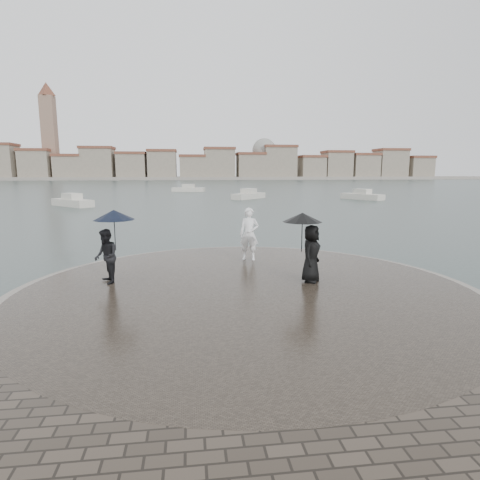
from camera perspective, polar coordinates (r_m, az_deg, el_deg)
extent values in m
plane|color=#2B3835|center=(7.67, 4.69, -16.94)|extent=(400.00, 400.00, 0.00)
cylinder|color=gray|center=(10.81, 0.87, -7.92)|extent=(12.50, 12.50, 0.32)
cylinder|color=#2D261E|center=(10.81, 0.87, -7.81)|extent=(11.90, 11.90, 0.36)
imported|color=white|center=(13.99, 1.32, 0.85)|extent=(0.76, 0.60, 1.83)
imported|color=black|center=(11.68, -18.52, -2.23)|extent=(0.81, 0.90, 1.52)
cylinder|color=black|center=(11.62, -17.37, 0.74)|extent=(0.02, 0.02, 0.90)
cone|color=black|center=(11.55, -17.51, 3.43)|extent=(1.13, 1.13, 0.28)
imported|color=black|center=(11.39, 10.08, -1.91)|extent=(0.87, 0.94, 1.62)
cylinder|color=black|center=(11.33, 8.80, 0.59)|extent=(0.02, 0.02, 0.90)
cone|color=black|center=(11.26, 8.86, 3.20)|extent=(1.11, 1.11, 0.26)
cube|color=gray|center=(169.73, -6.77, 8.73)|extent=(260.00, 20.00, 1.20)
cube|color=gray|center=(176.70, -26.92, 9.39)|extent=(11.00, 10.00, 11.00)
cube|color=brown|center=(176.87, -27.07, 11.32)|extent=(11.60, 10.60, 1.00)
cube|color=gray|center=(173.08, -23.11, 9.34)|extent=(10.00, 10.00, 9.00)
cube|color=brown|center=(173.19, -23.22, 10.99)|extent=(10.60, 10.60, 1.00)
cube|color=gray|center=(170.47, -19.53, 10.07)|extent=(12.00, 10.00, 12.00)
cube|color=brown|center=(170.69, -19.66, 12.25)|extent=(12.60, 10.60, 1.00)
cube|color=gray|center=(168.23, -15.12, 9.96)|extent=(11.00, 10.00, 10.00)
cube|color=brown|center=(168.37, -15.20, 11.83)|extent=(11.60, 10.60, 1.00)
cube|color=gray|center=(167.05, -10.98, 10.29)|extent=(11.00, 10.00, 11.00)
cube|color=brown|center=(167.23, -11.05, 12.34)|extent=(11.60, 10.60, 1.00)
cube|color=gray|center=(166.71, -6.79, 10.05)|extent=(10.00, 10.00, 9.00)
cube|color=brown|center=(166.82, -6.82, 11.77)|extent=(10.60, 10.60, 1.00)
cube|color=gray|center=(167.19, -2.96, 10.62)|extent=(12.00, 10.00, 12.00)
cube|color=brown|center=(167.41, -2.98, 12.85)|extent=(12.60, 10.60, 1.00)
cube|color=gray|center=(168.64, 1.52, 10.28)|extent=(11.00, 10.00, 10.00)
cube|color=brown|center=(168.78, 1.53, 12.15)|extent=(11.60, 10.60, 1.00)
cube|color=gray|center=(170.88, 5.58, 10.74)|extent=(13.00, 10.00, 13.00)
cube|color=brown|center=(171.15, 5.62, 13.08)|extent=(13.60, 10.60, 1.00)
cube|color=gray|center=(174.46, 10.13, 9.96)|extent=(10.00, 10.00, 9.00)
cube|color=brown|center=(174.57, 10.18, 11.60)|extent=(10.60, 10.60, 1.00)
cube|color=gray|center=(178.03, 13.57, 10.15)|extent=(11.00, 10.00, 11.00)
cube|color=brown|center=(178.20, 13.65, 12.08)|extent=(11.60, 10.60, 1.00)
cube|color=gray|center=(182.58, 17.14, 9.82)|extent=(11.00, 10.00, 10.00)
cube|color=brown|center=(182.71, 17.23, 11.54)|extent=(11.60, 10.60, 1.00)
cube|color=gray|center=(187.80, 20.55, 9.93)|extent=(12.00, 10.00, 12.00)
cube|color=brown|center=(188.00, 20.67, 11.91)|extent=(12.60, 10.60, 1.00)
cube|color=gray|center=(194.12, 23.97, 9.24)|extent=(10.00, 10.00, 9.00)
cube|color=brown|center=(194.21, 24.07, 10.71)|extent=(10.60, 10.60, 1.00)
cube|color=#846654|center=(177.44, -25.41, 12.90)|extent=(5.00, 5.00, 32.00)
cone|color=brown|center=(179.70, -25.86, 18.78)|extent=(6.80, 6.80, 5.00)
sphere|color=gray|center=(171.82, 3.46, 12.59)|extent=(10.00, 10.00, 10.00)
cube|color=beige|center=(69.11, -7.33, 7.03)|extent=(5.72, 2.81, 0.90)
cube|color=beige|center=(69.08, -7.34, 7.53)|extent=(2.22, 1.62, 0.90)
cube|color=beige|center=(50.91, 1.24, 6.16)|extent=(4.89, 5.14, 0.90)
cube|color=beige|center=(50.88, 1.24, 6.83)|extent=(2.23, 2.29, 0.90)
cube|color=beige|center=(52.02, 16.96, 5.82)|extent=(4.11, 5.57, 0.90)
cube|color=beige|center=(51.99, 16.99, 6.48)|extent=(2.03, 2.33, 0.90)
cube|color=beige|center=(43.30, -22.72, 4.77)|extent=(4.95, 5.09, 0.90)
cube|color=beige|center=(43.26, -22.77, 5.57)|extent=(2.25, 2.28, 0.90)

